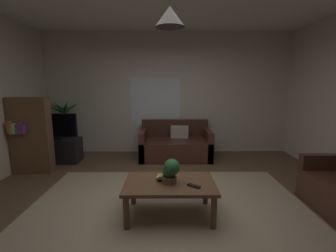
{
  "coord_description": "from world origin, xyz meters",
  "views": [
    {
      "loc": [
        -0.02,
        -2.9,
        1.62
      ],
      "look_at": [
        0.0,
        0.3,
        1.05
      ],
      "focal_mm": 24.86,
      "sensor_mm": 36.0,
      "label": 1
    }
  ],
  "objects_px": {
    "coffee_table": "(170,187)",
    "potted_plant_on_table": "(170,170)",
    "book_on_table_2": "(163,176)",
    "tv": "(56,126)",
    "couch_under_window": "(175,146)",
    "bookshelf_corner": "(31,136)",
    "pendant_lamp": "(170,16)",
    "book_on_table_1": "(163,177)",
    "remote_on_table_0": "(194,186)",
    "tv_stand": "(58,150)",
    "potted_palm_corner": "(65,128)",
    "book_on_table_0": "(163,179)"
  },
  "relations": [
    {
      "from": "coffee_table",
      "to": "remote_on_table_0",
      "type": "bearing_deg",
      "value": -25.67
    },
    {
      "from": "remote_on_table_0",
      "to": "book_on_table_2",
      "type": "bearing_deg",
      "value": 103.27
    },
    {
      "from": "book_on_table_2",
      "to": "bookshelf_corner",
      "type": "xyz_separation_m",
      "value": [
        -2.43,
        1.42,
        0.21
      ]
    },
    {
      "from": "potted_palm_corner",
      "to": "pendant_lamp",
      "type": "distance_m",
      "value": 3.93
    },
    {
      "from": "remote_on_table_0",
      "to": "potted_plant_on_table",
      "type": "distance_m",
      "value": 0.33
    },
    {
      "from": "couch_under_window",
      "to": "book_on_table_2",
      "type": "height_order",
      "value": "couch_under_window"
    },
    {
      "from": "book_on_table_0",
      "to": "potted_plant_on_table",
      "type": "relative_size",
      "value": 0.45
    },
    {
      "from": "potted_plant_on_table",
      "to": "tv_stand",
      "type": "height_order",
      "value": "potted_plant_on_table"
    },
    {
      "from": "potted_plant_on_table",
      "to": "coffee_table",
      "type": "bearing_deg",
      "value": 116.89
    },
    {
      "from": "book_on_table_2",
      "to": "tv",
      "type": "bearing_deg",
      "value": 138.16
    },
    {
      "from": "bookshelf_corner",
      "to": "couch_under_window",
      "type": "bearing_deg",
      "value": 18.13
    },
    {
      "from": "book_on_table_2",
      "to": "potted_plant_on_table",
      "type": "xyz_separation_m",
      "value": [
        0.09,
        -0.07,
        0.1
      ]
    },
    {
      "from": "potted_plant_on_table",
      "to": "pendant_lamp",
      "type": "bearing_deg",
      "value": 116.89
    },
    {
      "from": "coffee_table",
      "to": "book_on_table_2",
      "type": "height_order",
      "value": "book_on_table_2"
    },
    {
      "from": "book_on_table_0",
      "to": "potted_palm_corner",
      "type": "relative_size",
      "value": 0.1
    },
    {
      "from": "couch_under_window",
      "to": "book_on_table_0",
      "type": "height_order",
      "value": "couch_under_window"
    },
    {
      "from": "tv",
      "to": "couch_under_window",
      "type": "bearing_deg",
      "value": 6.4
    },
    {
      "from": "tv",
      "to": "potted_palm_corner",
      "type": "bearing_deg",
      "value": 96.52
    },
    {
      "from": "tv_stand",
      "to": "potted_palm_corner",
      "type": "bearing_deg",
      "value": 96.79
    },
    {
      "from": "couch_under_window",
      "to": "book_on_table_2",
      "type": "relative_size",
      "value": 12.35
    },
    {
      "from": "pendant_lamp",
      "to": "couch_under_window",
      "type": "bearing_deg",
      "value": 86.09
    },
    {
      "from": "remote_on_table_0",
      "to": "tv_stand",
      "type": "xyz_separation_m",
      "value": [
        -2.61,
        2.22,
        -0.2
      ]
    },
    {
      "from": "book_on_table_0",
      "to": "book_on_table_1",
      "type": "bearing_deg",
      "value": -148.49
    },
    {
      "from": "couch_under_window",
      "to": "tv",
      "type": "xyz_separation_m",
      "value": [
        -2.49,
        -0.28,
        0.5
      ]
    },
    {
      "from": "potted_palm_corner",
      "to": "pendant_lamp",
      "type": "bearing_deg",
      "value": -47.41
    },
    {
      "from": "potted_palm_corner",
      "to": "bookshelf_corner",
      "type": "bearing_deg",
      "value": -96.2
    },
    {
      "from": "coffee_table",
      "to": "potted_plant_on_table",
      "type": "distance_m",
      "value": 0.22
    },
    {
      "from": "bookshelf_corner",
      "to": "pendant_lamp",
      "type": "relative_size",
      "value": 2.41
    },
    {
      "from": "coffee_table",
      "to": "book_on_table_2",
      "type": "xyz_separation_m",
      "value": [
        -0.08,
        0.05,
        0.13
      ]
    },
    {
      "from": "book_on_table_2",
      "to": "tv_stand",
      "type": "bearing_deg",
      "value": 137.86
    },
    {
      "from": "bookshelf_corner",
      "to": "pendant_lamp",
      "type": "bearing_deg",
      "value": -30.2
    },
    {
      "from": "remote_on_table_0",
      "to": "tv",
      "type": "xyz_separation_m",
      "value": [
        -2.61,
        2.2,
        0.33
      ]
    },
    {
      "from": "remote_on_table_0",
      "to": "book_on_table_0",
      "type": "bearing_deg",
      "value": 100.97
    },
    {
      "from": "book_on_table_0",
      "to": "potted_plant_on_table",
      "type": "height_order",
      "value": "potted_plant_on_table"
    },
    {
      "from": "potted_palm_corner",
      "to": "bookshelf_corner",
      "type": "xyz_separation_m",
      "value": [
        -0.12,
        -1.14,
        0.06
      ]
    },
    {
      "from": "potted_plant_on_table",
      "to": "book_on_table_2",
      "type": "bearing_deg",
      "value": 143.98
    },
    {
      "from": "bookshelf_corner",
      "to": "potted_palm_corner",
      "type": "bearing_deg",
      "value": 83.8
    },
    {
      "from": "pendant_lamp",
      "to": "book_on_table_2",
      "type": "bearing_deg",
      "value": 149.2
    },
    {
      "from": "tv",
      "to": "book_on_table_1",
      "type": "bearing_deg",
      "value": -41.64
    },
    {
      "from": "tv",
      "to": "potted_palm_corner",
      "type": "relative_size",
      "value": 0.65
    },
    {
      "from": "couch_under_window",
      "to": "book_on_table_0",
      "type": "relative_size",
      "value": 11.04
    },
    {
      "from": "book_on_table_0",
      "to": "book_on_table_2",
      "type": "height_order",
      "value": "book_on_table_2"
    },
    {
      "from": "tv",
      "to": "book_on_table_2",
      "type": "bearing_deg",
      "value": -41.84
    },
    {
      "from": "couch_under_window",
      "to": "bookshelf_corner",
      "type": "distance_m",
      "value": 2.85
    },
    {
      "from": "pendant_lamp",
      "to": "tv_stand",
      "type": "bearing_deg",
      "value": 138.21
    },
    {
      "from": "book_on_table_1",
      "to": "tv",
      "type": "relative_size",
      "value": 0.18
    },
    {
      "from": "coffee_table",
      "to": "remote_on_table_0",
      "type": "xyz_separation_m",
      "value": [
        0.28,
        -0.14,
        0.08
      ]
    },
    {
      "from": "remote_on_table_0",
      "to": "bookshelf_corner",
      "type": "bearing_deg",
      "value": 100.4
    },
    {
      "from": "book_on_table_2",
      "to": "bookshelf_corner",
      "type": "height_order",
      "value": "bookshelf_corner"
    },
    {
      "from": "book_on_table_1",
      "to": "tv",
      "type": "bearing_deg",
      "value": 138.36
    }
  ]
}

